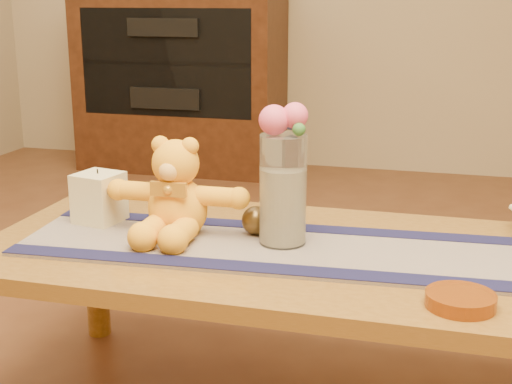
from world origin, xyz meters
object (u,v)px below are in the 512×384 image
(bronze_ball, at_px, (256,220))
(amber_dish, at_px, (460,300))
(glass_vase, at_px, (283,190))
(teddy_bear, at_px, (177,188))
(pillar_candle, at_px, (99,197))

(bronze_ball, bearing_deg, amber_dish, -31.01)
(glass_vase, bearing_deg, teddy_bear, 179.53)
(glass_vase, height_order, amber_dish, glass_vase)
(pillar_candle, relative_size, amber_dish, 0.95)
(glass_vase, relative_size, amber_dish, 1.94)
(teddy_bear, height_order, glass_vase, glass_vase)
(glass_vase, bearing_deg, amber_dish, -31.21)
(pillar_candle, xyz_separation_m, amber_dish, (0.90, -0.29, -0.06))
(bronze_ball, xyz_separation_m, amber_dish, (0.48, -0.29, -0.03))
(glass_vase, bearing_deg, bronze_ball, 150.06)
(pillar_candle, bearing_deg, bronze_ball, 0.78)
(pillar_candle, height_order, amber_dish, pillar_candle)
(teddy_bear, distance_m, pillar_candle, 0.24)
(teddy_bear, xyz_separation_m, amber_dish, (0.67, -0.25, -0.11))
(bronze_ball, height_order, amber_dish, bronze_ball)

